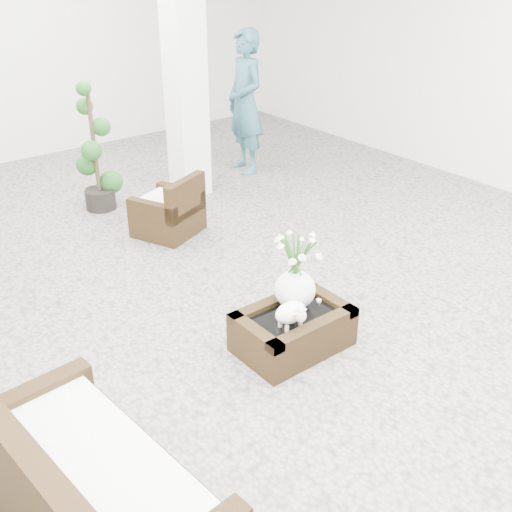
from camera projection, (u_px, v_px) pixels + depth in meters
ground at (249, 313)px, 5.63m from camera, size 11.00×11.00×0.00m
column at (184, 54)px, 7.43m from camera, size 0.40×0.40×3.50m
coffee_table at (293, 331)px, 5.10m from camera, size 0.90×0.60×0.31m
sheep_figurine at (290, 314)px, 4.84m from camera, size 0.28×0.23×0.21m
planter_narcissus at (296, 263)px, 4.97m from camera, size 0.44×0.44×0.80m
tealight at (319, 300)px, 5.20m from camera, size 0.04×0.04×0.03m
armchair at (167, 204)px, 6.97m from camera, size 0.84×0.82×0.69m
loveseat at (96, 478)px, 3.37m from camera, size 0.93×1.71×0.88m
topiary at (94, 148)px, 7.40m from camera, size 0.41×0.41×1.54m
shopper at (245, 103)px, 8.53m from camera, size 0.57×0.77×1.94m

